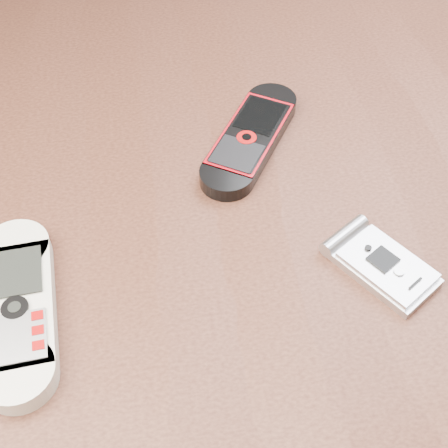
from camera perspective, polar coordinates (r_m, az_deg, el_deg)
table at (r=0.60m, az=-0.48°, el=-7.20°), size 1.20×0.80×0.75m
nokia_white at (r=0.49m, az=-18.34°, el=-7.24°), size 0.06×0.17×0.02m
nokia_black_red at (r=0.59m, az=2.42°, el=7.92°), size 0.13×0.16×0.02m
motorola_razr at (r=0.50m, az=14.43°, el=-3.72°), size 0.09×0.10×0.01m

